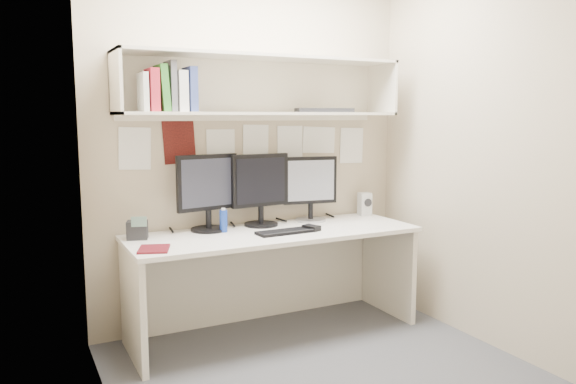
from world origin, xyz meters
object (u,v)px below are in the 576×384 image
desk_phone (137,230)px  monitor_left (208,190)px  desk (274,282)px  maroon_notebook (154,249)px  monitor_right (310,186)px  monitor_center (260,187)px  speaker (365,204)px  keyboard (285,232)px

desk_phone → monitor_left: bearing=24.2°
desk → desk_phone: (-0.89, 0.16, 0.42)m
desk → maroon_notebook: bearing=-168.2°
desk_phone → monitor_right: bearing=20.1°
desk → maroon_notebook: maroon_notebook is taller
monitor_center → monitor_left: bearing=175.1°
speaker → keyboard: bearing=-149.9°
monitor_left → monitor_center: 0.39m
keyboard → desk: bearing=106.4°
monitor_left → monitor_right: monitor_left is taller
monitor_center → monitor_right: (0.41, 0.00, -0.01)m
keyboard → speaker: (0.87, 0.34, 0.08)m
monitor_center → maroon_notebook: (-0.87, -0.40, -0.27)m
keyboard → speaker: speaker is taller
monitor_left → speaker: (1.30, 0.01, -0.19)m
monitor_right → desk_phone: 1.31m
monitor_center → monitor_right: bearing=-4.8°
desk_phone → keyboard: bearing=1.4°
monitor_left → maroon_notebook: (-0.47, -0.40, -0.28)m
maroon_notebook → monitor_center: bearing=44.3°
desk → monitor_right: (0.41, 0.22, 0.63)m
monitor_center → maroon_notebook: 0.99m
monitor_center → keyboard: monitor_center is taller
monitor_center → keyboard: size_ratio=1.30×
monitor_center → monitor_right: 0.41m
monitor_right → monitor_left: bearing=-171.1°
desk_phone → maroon_notebook: bearing=-68.6°
keyboard → speaker: size_ratio=2.21×
monitor_left → monitor_center: monitor_left is taller
desk → maroon_notebook: size_ratio=9.45×
monitor_left → desk_phone: (-0.49, -0.06, -0.22)m
speaker → desk_phone: (-1.80, -0.07, -0.03)m
desk → monitor_left: size_ratio=3.82×
speaker → desk_phone: speaker is taller
monitor_left → speaker: 1.32m
monitor_right → speaker: 0.53m
keyboard → maroon_notebook: keyboard is taller
monitor_left → speaker: size_ratio=2.91×
monitor_right → monitor_center: bearing=-171.1°
monitor_right → keyboard: (-0.37, -0.33, -0.25)m
monitor_right → speaker: bearing=10.0°
monitor_right → keyboard: monitor_right is taller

